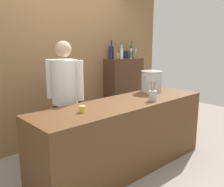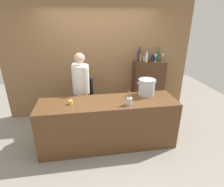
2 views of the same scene
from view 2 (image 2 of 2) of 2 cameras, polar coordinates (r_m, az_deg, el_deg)
ground_plane at (r=3.72m, az=-1.14°, el=-15.15°), size 8.00×8.00×0.00m
brick_back_panel at (r=4.40m, az=-3.93°, el=12.36°), size 4.40×0.10×3.00m
prep_counter at (r=3.46m, az=-1.20°, el=-9.24°), size 2.48×0.70×0.90m
bar_cabinet at (r=4.69m, az=11.11°, el=1.93°), size 0.76×0.32×1.32m
chef at (r=3.79m, az=-9.51°, el=2.03°), size 0.41×0.47×1.66m
stockpot_large at (r=3.53m, az=10.73°, el=1.96°), size 0.38×0.32×0.31m
utensil_crock at (r=3.11m, az=5.36°, el=-2.36°), size 0.10×0.10×0.26m
butter_jar at (r=3.21m, az=-12.79°, el=-2.70°), size 0.07×0.07×0.07m
wine_bottle_amber at (r=4.38m, az=8.93°, el=11.05°), size 0.06×0.06×0.28m
wine_bottle_clear at (r=4.42m, az=10.77°, el=11.02°), size 0.06×0.06×0.28m
wine_bottle_green at (r=4.56m, az=14.23°, el=11.30°), size 0.07×0.07×0.32m
wine_bottle_cobalt at (r=4.48m, az=8.53°, el=11.58°), size 0.08×0.08×0.33m
wine_glass_short at (r=4.44m, az=13.51°, el=11.26°), size 0.08×0.08×0.19m
wine_glass_wide at (r=4.60m, az=15.52°, el=11.23°), size 0.07×0.07×0.17m
spice_tin_navy at (r=4.60m, az=12.89°, el=10.80°), size 0.08×0.08×0.13m
spice_tin_cream at (r=4.52m, az=10.03°, el=10.64°), size 0.09×0.09×0.11m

